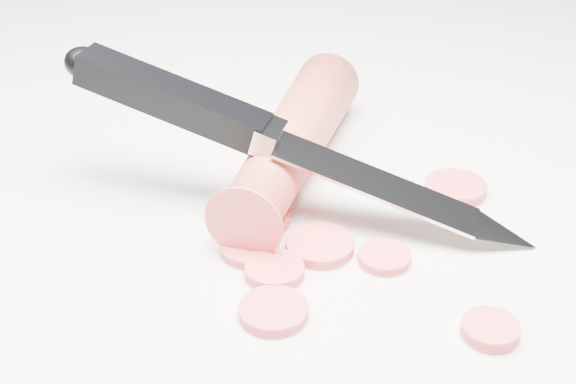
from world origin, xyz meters
name	(u,v)px	position (x,y,z in m)	size (l,w,h in m)	color
ground	(303,198)	(0.00, 0.00, 0.00)	(2.40, 2.40, 0.00)	white
carrot	(293,142)	(0.00, 0.03, 0.02)	(0.04, 0.04, 0.20)	#CA4436
carrot_slice_0	(274,311)	(-0.05, -0.10, 0.00)	(0.04, 0.04, 0.01)	#E64749
carrot_slice_1	(250,248)	(-0.05, -0.04, 0.00)	(0.03, 0.03, 0.01)	#E64749
carrot_slice_2	(257,219)	(-0.04, -0.02, 0.00)	(0.04, 0.04, 0.01)	#E64749
carrot_slice_3	(384,257)	(0.02, -0.08, 0.00)	(0.03, 0.03, 0.01)	#E64749
carrot_slice_4	(456,188)	(0.09, -0.02, 0.00)	(0.04, 0.04, 0.01)	#E64749
carrot_slice_5	(275,271)	(-0.04, -0.07, 0.00)	(0.03, 0.03, 0.01)	#E64749
carrot_slice_6	(490,330)	(0.05, -0.15, 0.00)	(0.03, 0.03, 0.01)	#E64749
carrot_slice_7	(320,245)	(-0.01, -0.06, 0.00)	(0.04, 0.04, 0.01)	#E64749
kitchen_knife	(296,142)	(-0.01, -0.01, 0.05)	(0.26, 0.19, 0.09)	#B4B7BB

